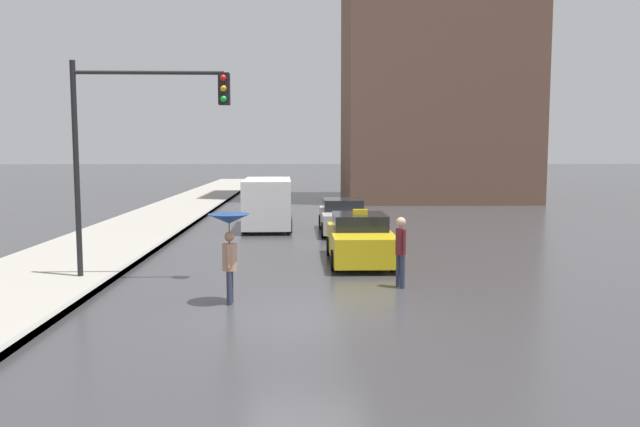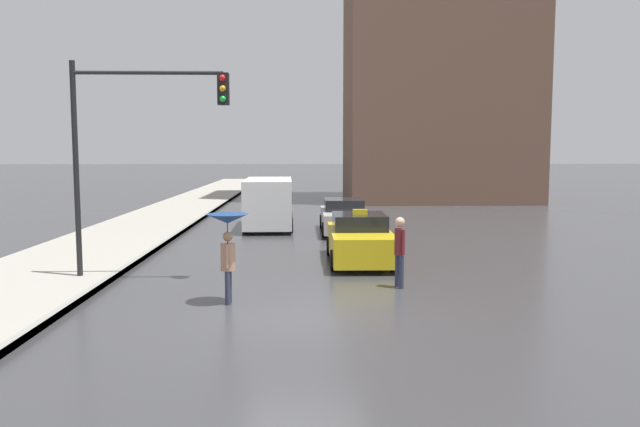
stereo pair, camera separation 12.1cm
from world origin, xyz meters
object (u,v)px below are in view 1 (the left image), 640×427
traffic_light (138,128)px  pedestrian_with_umbrella (229,235)px  ambulance_van (268,201)px  taxi (360,240)px  sedan_red (343,217)px  pedestrian_man (401,247)px

traffic_light → pedestrian_with_umbrella: bearing=-43.6°
ambulance_van → pedestrian_with_umbrella: (-0.16, -13.57, 0.34)m
taxi → pedestrian_with_umbrella: 6.21m
sedan_red → taxi: bearing=90.2°
pedestrian_with_umbrella → pedestrian_man: bearing=-67.6°
sedan_red → traffic_light: bearing=58.7°
sedan_red → ambulance_van: ambulance_van is taller
pedestrian_man → traffic_light: 7.27m
pedestrian_with_umbrella → traffic_light: (-2.54, 2.42, 2.41)m
taxi → ambulance_van: bearing=-69.1°
ambulance_van → pedestrian_man: (3.89, -12.05, -0.18)m
taxi → sedan_red: 7.01m
pedestrian_with_umbrella → ambulance_van: bearing=1.1°
taxi → ambulance_van: 9.06m
pedestrian_with_umbrella → pedestrian_man: 4.36m
pedestrian_man → traffic_light: traffic_light is taller
taxi → pedestrian_with_umbrella: pedestrian_with_umbrella is taller
ambulance_van → traffic_light: traffic_light is taller
sedan_red → pedestrian_with_umbrella: pedestrian_with_umbrella is taller
ambulance_van → pedestrian_man: size_ratio=2.90×
traffic_light → taxi: bearing=24.5°
taxi → pedestrian_man: size_ratio=2.47×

